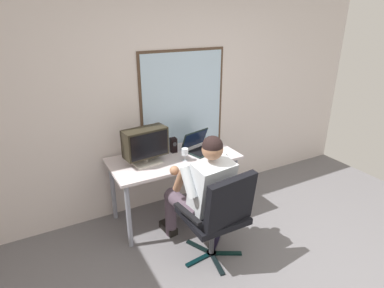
{
  "coord_description": "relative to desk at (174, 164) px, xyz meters",
  "views": [
    {
      "loc": [
        -1.6,
        -1.13,
        2.23
      ],
      "look_at": [
        -0.22,
        1.39,
        1.05
      ],
      "focal_mm": 30.0,
      "sensor_mm": 36.0,
      "label": 1
    }
  ],
  "objects": [
    {
      "name": "crt_monitor",
      "position": [
        -0.32,
        0.01,
        0.31
      ],
      "size": [
        0.47,
        0.26,
        0.38
      ],
      "color": "beige",
      "rests_on": "desk"
    },
    {
      "name": "office_chair",
      "position": [
        0.04,
        -0.88,
        -0.1
      ],
      "size": [
        0.66,
        0.61,
        0.96
      ],
      "color": "black",
      "rests_on": "ground"
    },
    {
      "name": "wall_rear",
      "position": [
        0.24,
        0.4,
        0.77
      ],
      "size": [
        5.49,
        0.08,
        2.89
      ],
      "color": "silver",
      "rests_on": "ground"
    },
    {
      "name": "wine_glass",
      "position": [
        0.07,
        -0.14,
        0.19
      ],
      "size": [
        0.07,
        0.07,
        0.14
      ],
      "color": "silver",
      "rests_on": "desk"
    },
    {
      "name": "desk_speaker",
      "position": [
        0.06,
        0.13,
        0.17
      ],
      "size": [
        0.07,
        0.08,
        0.17
      ],
      "color": "black",
      "rests_on": "desk"
    },
    {
      "name": "desk",
      "position": [
        0.0,
        0.0,
        0.0
      ],
      "size": [
        1.4,
        0.69,
        0.75
      ],
      "color": "#8B8F9F",
      "rests_on": "ground"
    },
    {
      "name": "laptop",
      "position": [
        0.35,
        0.04,
        0.15
      ],
      "size": [
        0.43,
        0.4,
        0.22
      ],
      "color": "black",
      "rests_on": "desk"
    },
    {
      "name": "person_seated",
      "position": [
        0.01,
        -0.61,
        -0.01
      ],
      "size": [
        0.57,
        0.84,
        1.25
      ],
      "color": "#50424E",
      "rests_on": "ground"
    }
  ]
}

